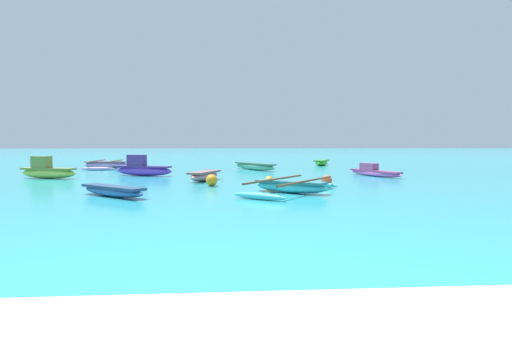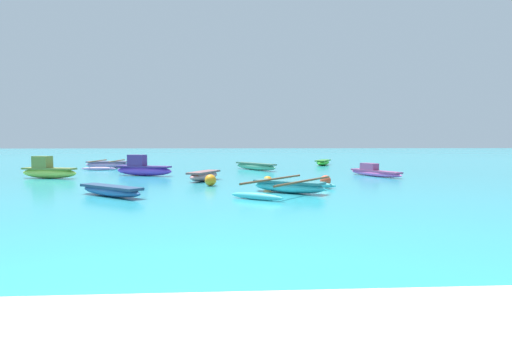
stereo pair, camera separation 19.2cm
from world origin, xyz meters
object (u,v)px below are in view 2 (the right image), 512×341
(moored_boat_7, at_px, (108,165))
(moored_boat_6, at_px, (111,190))
(moored_boat_2, at_px, (204,175))
(moored_boat_4, at_px, (255,166))
(mooring_buoy_0, at_px, (210,180))
(moored_boat_3, at_px, (323,162))
(moored_boat_5, at_px, (143,168))
(mooring_buoy_1, at_px, (268,181))
(moored_boat_8, at_px, (374,172))
(moored_boat_0, at_px, (48,171))
(moored_boat_1, at_px, (289,186))
(mooring_buoy_2, at_px, (326,181))

(moored_boat_7, bearing_deg, moored_boat_6, -72.49)
(moored_boat_2, height_order, moored_boat_6, moored_boat_2)
(moored_boat_4, distance_m, mooring_buoy_0, 9.02)
(moored_boat_2, bearing_deg, moored_boat_3, -11.66)
(moored_boat_5, height_order, mooring_buoy_1, moored_boat_5)
(moored_boat_5, distance_m, moored_boat_8, 11.34)
(moored_boat_2, xyz_separation_m, moored_boat_8, (8.09, 1.81, -0.01))
(moored_boat_0, bearing_deg, moored_boat_2, 3.24)
(moored_boat_7, height_order, moored_boat_8, moored_boat_8)
(moored_boat_6, bearing_deg, moored_boat_1, 45.33)
(moored_boat_8, height_order, mooring_buoy_1, moored_boat_8)
(moored_boat_2, xyz_separation_m, mooring_buoy_2, (4.70, -2.41, -0.03))
(mooring_buoy_2, bearing_deg, moored_boat_8, 51.20)
(moored_boat_2, xyz_separation_m, moored_boat_5, (-3.20, 2.81, 0.14))
(moored_boat_1, height_order, moored_boat_4, moored_boat_1)
(moored_boat_2, relative_size, moored_boat_4, 0.63)
(moored_boat_0, relative_size, moored_boat_3, 1.09)
(moored_boat_6, bearing_deg, moored_boat_4, 106.11)
(moored_boat_1, bearing_deg, moored_boat_7, 163.33)
(moored_boat_5, xyz_separation_m, mooring_buoy_2, (7.90, -5.22, -0.16))
(moored_boat_1, relative_size, moored_boat_6, 1.73)
(moored_boat_0, distance_m, mooring_buoy_2, 12.55)
(moored_boat_1, relative_size, moored_boat_7, 1.17)
(moored_boat_2, height_order, mooring_buoy_1, moored_boat_2)
(moored_boat_3, relative_size, mooring_buoy_0, 5.92)
(mooring_buoy_0, bearing_deg, mooring_buoy_2, -4.03)
(moored_boat_4, relative_size, mooring_buoy_1, 10.30)
(moored_boat_2, bearing_deg, moored_boat_6, 175.86)
(moored_boat_0, xyz_separation_m, moored_boat_2, (7.19, -1.59, -0.13))
(mooring_buoy_0, height_order, mooring_buoy_1, mooring_buoy_0)
(moored_boat_5, relative_size, moored_boat_7, 0.84)
(moored_boat_1, bearing_deg, moored_boat_0, -173.53)
(moored_boat_3, distance_m, moored_boat_6, 19.33)
(moored_boat_0, height_order, mooring_buoy_2, moored_boat_0)
(moored_boat_3, xyz_separation_m, mooring_buoy_1, (-5.25, -13.52, -0.04))
(moored_boat_3, distance_m, moored_boat_8, 9.68)
(moored_boat_5, relative_size, mooring_buoy_2, 7.52)
(moored_boat_6, height_order, moored_boat_7, moored_boat_7)
(moored_boat_3, bearing_deg, mooring_buoy_1, -175.85)
(moored_boat_2, relative_size, mooring_buoy_1, 6.53)
(moored_boat_3, height_order, mooring_buoy_0, mooring_buoy_0)
(moored_boat_3, height_order, moored_boat_5, moored_boat_5)
(moored_boat_0, height_order, moored_boat_7, moored_boat_0)
(mooring_buoy_2, bearing_deg, mooring_buoy_0, 175.97)
(moored_boat_7, distance_m, moored_boat_8, 16.30)
(moored_boat_8, bearing_deg, moored_boat_7, -136.95)
(moored_boat_3, bearing_deg, moored_boat_1, -171.43)
(mooring_buoy_0, bearing_deg, moored_boat_1, -40.44)
(moored_boat_2, bearing_deg, moored_boat_0, 100.12)
(moored_boat_2, relative_size, moored_boat_3, 0.90)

